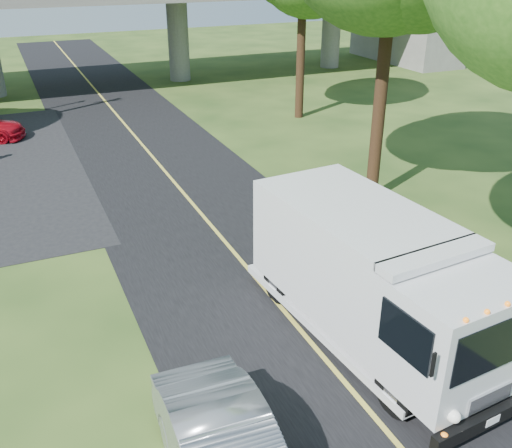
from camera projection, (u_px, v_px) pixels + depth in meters
ground at (368, 410)px, 11.30m from camera, size 120.00×120.00×0.00m
road at (202, 216)px, 19.53m from camera, size 7.00×90.00×0.02m
lane_line at (202, 215)px, 19.52m from camera, size 0.12×90.00×0.01m
overpass at (84, 14)px, 35.65m from camera, size 54.00×10.00×7.30m
step_van at (373, 275)px, 12.79m from camera, size 3.21×7.41×3.03m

